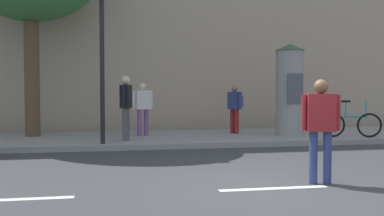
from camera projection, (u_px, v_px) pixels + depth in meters
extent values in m
plane|color=#38383A|center=(274.00, 189.00, 7.49)|extent=(80.00, 80.00, 0.00)
cube|color=gray|center=(192.00, 138.00, 14.36)|extent=(36.00, 4.00, 0.15)
cube|color=silver|center=(10.00, 200.00, 6.74)|extent=(1.80, 0.16, 0.01)
cube|color=silver|center=(274.00, 188.00, 7.49)|extent=(1.80, 0.16, 0.01)
cylinder|color=black|center=(102.00, 72.00, 12.15)|extent=(0.12, 0.12, 3.76)
cylinder|color=gray|center=(289.00, 93.00, 14.41)|extent=(0.84, 0.84, 2.60)
cone|color=#334C33|center=(290.00, 47.00, 14.34)|extent=(0.92, 0.92, 0.20)
cube|color=#4C4C51|center=(295.00, 89.00, 13.98)|extent=(0.50, 0.02, 0.90)
cylinder|color=brown|center=(32.00, 79.00, 14.05)|extent=(0.44, 0.44, 3.44)
cylinder|color=navy|center=(313.00, 158.00, 7.85)|extent=(0.14, 0.14, 0.89)
cylinder|color=navy|center=(327.00, 158.00, 7.85)|extent=(0.14, 0.14, 0.89)
cube|color=maroon|center=(321.00, 113.00, 7.81)|extent=(0.51, 0.33, 0.63)
cylinder|color=maroon|center=(304.00, 112.00, 7.82)|extent=(0.09, 0.09, 0.60)
cylinder|color=maroon|center=(338.00, 113.00, 7.81)|extent=(0.09, 0.09, 0.60)
sphere|color=brown|center=(321.00, 86.00, 7.80)|extent=(0.24, 0.24, 0.24)
cylinder|color=#4C4C51|center=(127.00, 124.00, 13.01)|extent=(0.14, 0.14, 0.90)
cylinder|color=#4C4C51|center=(125.00, 125.00, 12.82)|extent=(0.14, 0.14, 0.90)
cube|color=black|center=(126.00, 96.00, 12.88)|extent=(0.36, 0.46, 0.64)
cylinder|color=black|center=(128.00, 96.00, 13.12)|extent=(0.09, 0.09, 0.61)
cylinder|color=black|center=(123.00, 97.00, 12.64)|extent=(0.09, 0.09, 0.61)
sphere|color=beige|center=(126.00, 80.00, 12.86)|extent=(0.24, 0.24, 0.24)
cylinder|color=#724C84|center=(146.00, 122.00, 14.31)|extent=(0.14, 0.14, 0.81)
cylinder|color=#724C84|center=(139.00, 123.00, 14.20)|extent=(0.14, 0.14, 0.81)
cube|color=silver|center=(143.00, 100.00, 14.23)|extent=(0.51, 0.37, 0.57)
cylinder|color=silver|center=(151.00, 100.00, 14.36)|extent=(0.09, 0.09, 0.54)
cylinder|color=silver|center=(134.00, 100.00, 14.10)|extent=(0.09, 0.09, 0.54)
sphere|color=beige|center=(143.00, 87.00, 14.21)|extent=(0.22, 0.22, 0.22)
cylinder|color=maroon|center=(232.00, 121.00, 15.04)|extent=(0.14, 0.14, 0.78)
cylinder|color=maroon|center=(237.00, 121.00, 14.87)|extent=(0.14, 0.14, 0.78)
cube|color=navy|center=(235.00, 100.00, 14.93)|extent=(0.40, 0.49, 0.55)
cylinder|color=navy|center=(229.00, 100.00, 15.14)|extent=(0.09, 0.09, 0.52)
cylinder|color=navy|center=(240.00, 101.00, 14.72)|extent=(0.09, 0.09, 0.52)
sphere|color=#8C664C|center=(235.00, 88.00, 14.91)|extent=(0.21, 0.21, 0.21)
cube|color=#724C84|center=(239.00, 101.00, 15.03)|extent=(0.26, 0.32, 0.36)
torus|color=black|center=(295.00, 120.00, 15.90)|extent=(0.72, 0.20, 0.72)
torus|color=black|center=(320.00, 119.00, 16.29)|extent=(0.72, 0.20, 0.72)
cylinder|color=navy|center=(308.00, 112.00, 16.08)|extent=(0.93, 0.22, 0.04)
cylinder|color=navy|center=(304.00, 107.00, 16.02)|extent=(0.04, 0.04, 0.45)
cylinder|color=navy|center=(318.00, 106.00, 16.23)|extent=(0.04, 0.04, 0.50)
cube|color=black|center=(304.00, 99.00, 16.01)|extent=(0.25, 0.14, 0.06)
torus|color=black|center=(333.00, 125.00, 13.84)|extent=(0.71, 0.26, 0.72)
torus|color=black|center=(369.00, 125.00, 13.73)|extent=(0.71, 0.26, 0.72)
cylinder|color=teal|center=(351.00, 117.00, 13.77)|extent=(0.92, 0.31, 0.04)
cylinder|color=teal|center=(346.00, 110.00, 13.78)|extent=(0.04, 0.04, 0.45)
cylinder|color=teal|center=(366.00, 110.00, 13.72)|extent=(0.04, 0.04, 0.50)
cube|color=black|center=(346.00, 101.00, 13.77)|extent=(0.26, 0.16, 0.06)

